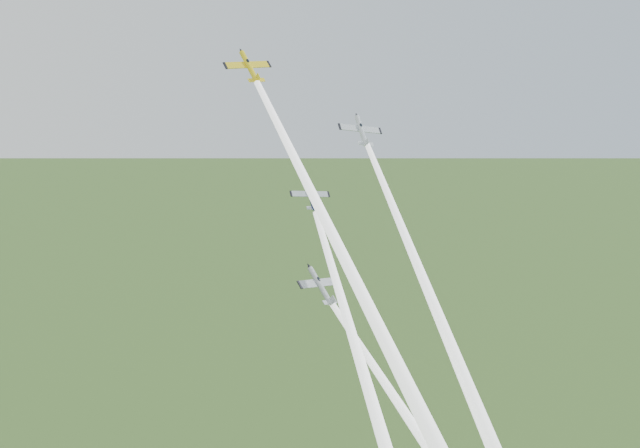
{
  "coord_description": "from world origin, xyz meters",
  "views": [
    {
      "loc": [
        -66.18,
        -107.17,
        116.28
      ],
      "look_at": [
        0.0,
        -6.0,
        92.0
      ],
      "focal_mm": 45.0,
      "sensor_mm": 36.0,
      "label": 1
    }
  ],
  "objects_px": {
    "plane_silver_right": "(361,131)",
    "plane_silver_low": "(320,286)",
    "plane_yellow": "(249,67)",
    "plane_navy": "(311,196)"
  },
  "relations": [
    {
      "from": "plane_silver_right",
      "to": "plane_silver_low",
      "type": "relative_size",
      "value": 0.99
    },
    {
      "from": "plane_yellow",
      "to": "plane_silver_right",
      "type": "bearing_deg",
      "value": 9.71
    },
    {
      "from": "plane_yellow",
      "to": "plane_silver_low",
      "type": "distance_m",
      "value": 34.46
    },
    {
      "from": "plane_yellow",
      "to": "plane_silver_right",
      "type": "xyz_separation_m",
      "value": [
        24.08,
        4.47,
        -10.89
      ]
    },
    {
      "from": "plane_yellow",
      "to": "plane_silver_low",
      "type": "bearing_deg",
      "value": -59.65
    },
    {
      "from": "plane_yellow",
      "to": "plane_silver_low",
      "type": "xyz_separation_m",
      "value": [
        6.07,
        -10.04,
        -32.41
      ]
    },
    {
      "from": "plane_navy",
      "to": "plane_silver_right",
      "type": "bearing_deg",
      "value": 39.96
    },
    {
      "from": "plane_silver_low",
      "to": "plane_yellow",
      "type": "bearing_deg",
      "value": 105.11
    },
    {
      "from": "plane_silver_right",
      "to": "plane_yellow",
      "type": "bearing_deg",
      "value": -160.56
    },
    {
      "from": "plane_yellow",
      "to": "plane_silver_low",
      "type": "height_order",
      "value": "plane_yellow"
    }
  ]
}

